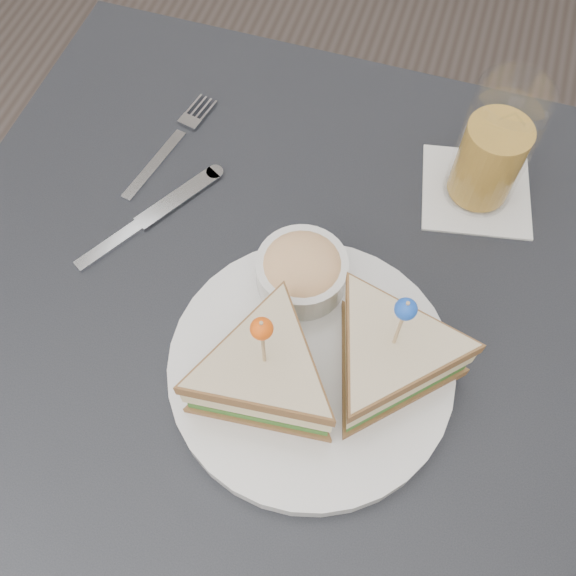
# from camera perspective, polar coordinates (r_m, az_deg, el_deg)

# --- Properties ---
(ground_plane) EXTENTS (3.50, 3.50, 0.00)m
(ground_plane) POSITION_cam_1_polar(r_m,az_deg,el_deg) (1.40, -0.54, -16.03)
(ground_plane) COLOR #3F3833
(table) EXTENTS (0.80, 0.80, 0.75)m
(table) POSITION_cam_1_polar(r_m,az_deg,el_deg) (0.75, -0.96, -5.01)
(table) COLOR black
(table) RESTS_ON ground
(plate_meal) EXTENTS (0.38, 0.38, 0.17)m
(plate_meal) POSITION_cam_1_polar(r_m,az_deg,el_deg) (0.61, 2.91, -6.03)
(plate_meal) COLOR white
(plate_meal) RESTS_ON table
(cutlery_fork) EXTENTS (0.06, 0.18, 0.01)m
(cutlery_fork) POSITION_cam_1_polar(r_m,az_deg,el_deg) (0.82, -10.14, 12.72)
(cutlery_fork) COLOR silver
(cutlery_fork) RESTS_ON table
(cutlery_knife) EXTENTS (0.12, 0.19, 0.01)m
(cutlery_knife) POSITION_cam_1_polar(r_m,az_deg,el_deg) (0.76, -12.54, 5.90)
(cutlery_knife) COLOR silver
(cutlery_knife) RESTS_ON table
(drink_set) EXTENTS (0.15, 0.15, 0.16)m
(drink_set) POSITION_cam_1_polar(r_m,az_deg,el_deg) (0.75, 17.71, 11.45)
(drink_set) COLOR silver
(drink_set) RESTS_ON table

